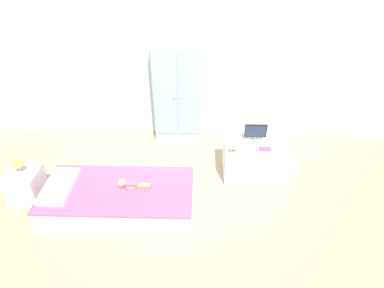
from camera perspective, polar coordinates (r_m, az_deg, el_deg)
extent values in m
cube|color=tan|center=(4.03, -2.31, -10.04)|extent=(10.00, 10.00, 0.02)
cube|color=silver|center=(4.69, -1.50, 16.20)|extent=(6.40, 0.05, 2.70)
cube|color=white|center=(4.01, -12.60, -10.05)|extent=(1.75, 0.87, 0.11)
cube|color=silver|center=(3.93, -12.83, -8.71)|extent=(1.71, 0.83, 0.15)
cube|color=#D65B84|center=(3.87, -12.99, -7.81)|extent=(1.74, 0.86, 0.02)
cube|color=silver|center=(4.07, -22.39, -6.89)|extent=(0.32, 0.62, 0.05)
cube|color=#D6668E|center=(3.85, -10.60, -7.04)|extent=(0.13, 0.08, 0.06)
cube|color=tan|center=(3.84, -8.40, -7.12)|extent=(0.16, 0.04, 0.04)
cube|color=tan|center=(3.81, -8.50, -7.48)|extent=(0.16, 0.04, 0.04)
cube|color=tan|center=(3.90, -10.41, -6.71)|extent=(0.10, 0.03, 0.03)
cube|color=tan|center=(3.82, -10.74, -7.75)|extent=(0.10, 0.03, 0.03)
sphere|color=tan|center=(3.86, -12.15, -6.77)|extent=(0.09, 0.09, 0.09)
sphere|color=#E0C67F|center=(3.86, -12.32, -6.73)|extent=(0.10, 0.10, 0.10)
cube|color=silver|center=(4.43, -27.33, -6.46)|extent=(0.37, 0.37, 0.38)
cylinder|color=#B7B2AD|center=(4.31, -28.01, -4.46)|extent=(0.09, 0.09, 0.01)
cylinder|color=#B7B2AD|center=(4.28, -28.21, -3.85)|extent=(0.02, 0.02, 0.10)
cone|color=#E5B24C|center=(4.22, -28.63, -2.61)|extent=(0.13, 0.13, 0.13)
cube|color=silver|center=(4.75, -2.57, 8.96)|extent=(0.69, 0.25, 1.55)
cube|color=#9DC0C9|center=(4.62, -4.84, 8.68)|extent=(0.32, 0.02, 1.27)
cube|color=#9DC0C9|center=(4.60, -0.53, 8.66)|extent=(0.32, 0.02, 1.27)
sphere|color=gold|center=(4.61, -3.19, 8.13)|extent=(0.02, 0.02, 0.02)
sphere|color=gold|center=(4.60, -2.19, 8.13)|extent=(0.02, 0.02, 0.02)
cube|color=white|center=(4.35, 11.33, -2.68)|extent=(0.86, 0.49, 0.48)
cylinder|color=#99999E|center=(4.27, 10.97, 0.64)|extent=(0.10, 0.10, 0.01)
cylinder|color=#99999E|center=(4.25, 11.01, 0.98)|extent=(0.02, 0.02, 0.05)
cube|color=black|center=(4.19, 11.18, 2.29)|extent=(0.28, 0.02, 0.18)
cube|color=#28334C|center=(4.18, 11.21, 2.18)|extent=(0.26, 0.01, 0.16)
cube|color=#8E6642|center=(4.04, 7.20, -1.08)|extent=(0.11, 0.01, 0.01)
cube|color=#8E6642|center=(4.01, 7.24, -1.35)|extent=(0.11, 0.01, 0.01)
cube|color=white|center=(4.00, 7.27, -0.60)|extent=(0.07, 0.03, 0.04)
cylinder|color=white|center=(4.03, 7.59, -0.91)|extent=(0.01, 0.01, 0.03)
cylinder|color=white|center=(4.01, 7.62, -1.09)|extent=(0.01, 0.01, 0.03)
cylinder|color=white|center=(4.02, 6.86, -0.90)|extent=(0.01, 0.01, 0.03)
cylinder|color=white|center=(4.00, 6.88, -1.08)|extent=(0.01, 0.01, 0.03)
cylinder|color=white|center=(3.98, 7.76, -0.23)|extent=(0.02, 0.02, 0.02)
sphere|color=white|center=(3.97, 7.78, 0.04)|extent=(0.04, 0.04, 0.04)
cube|color=#8E51B2|center=(4.13, 12.79, -0.89)|extent=(0.15, 0.10, 0.01)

